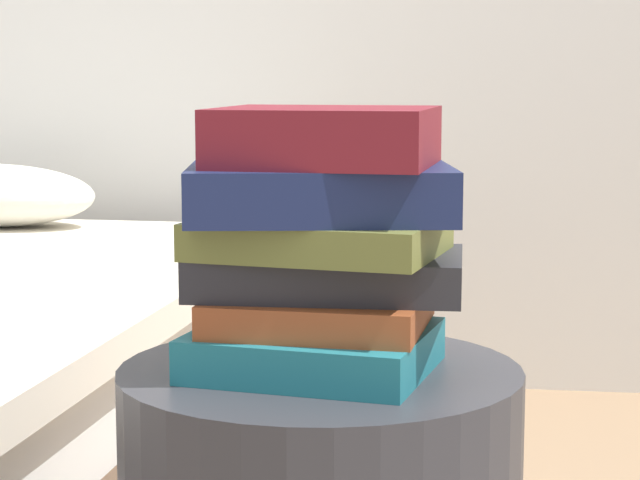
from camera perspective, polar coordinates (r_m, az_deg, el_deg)
The scene contains 6 objects.
book_teal at distance 1.31m, azimuth -0.30°, elevation -5.21°, with size 0.24×0.21×0.05m, color #1E727F.
book_rust at distance 1.31m, azimuth -0.20°, elevation -3.38°, with size 0.22×0.20×0.04m, color #994723.
book_charcoal at distance 1.31m, azimuth 0.36°, elevation -1.56°, with size 0.29×0.17×0.04m, color #28282D.
book_olive at distance 1.29m, azimuth 0.06°, elevation 0.18°, with size 0.25×0.20×0.04m, color olive.
book_navy at distance 1.29m, azimuth -0.18°, elevation 2.31°, with size 0.28×0.21×0.06m, color #19234C.
book_maroon at distance 1.29m, azimuth 0.29°, elevation 4.91°, with size 0.22×0.20×0.06m, color maroon.
Camera 1 is at (0.18, -1.27, 0.85)m, focal length 67.91 mm.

